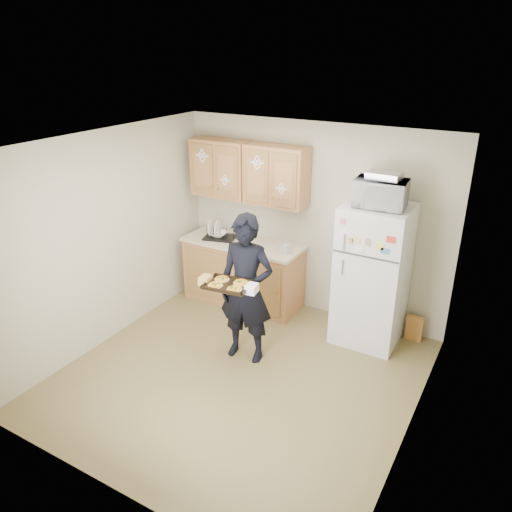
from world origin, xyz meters
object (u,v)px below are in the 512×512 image
object	(u,v)px
microwave	(380,193)
dish_rack	(220,232)
baking_tray	(228,285)
refrigerator	(372,275)
person	(246,289)

from	to	relation	value
microwave	dish_rack	xyz separation A→B (m)	(-2.15, 0.07, -0.87)
microwave	dish_rack	distance (m)	2.32
baking_tray	microwave	bearing A→B (deg)	41.43
microwave	refrigerator	bearing A→B (deg)	99.91
refrigerator	person	distance (m)	1.52
baking_tray	dish_rack	size ratio (longest dim) A/B	1.12
baking_tray	person	bearing A→B (deg)	74.93
person	microwave	distance (m)	1.79
baking_tray	microwave	world-z (taller)	microwave
refrigerator	person	xyz separation A→B (m)	(-1.08, -1.06, 0.01)
dish_rack	refrigerator	bearing A→B (deg)	-0.46
person	baking_tray	distance (m)	0.35
baking_tray	microwave	size ratio (longest dim) A/B	0.85
dish_rack	person	bearing A→B (deg)	-45.54
refrigerator	baking_tray	xyz separation A→B (m)	(-1.12, -1.36, 0.18)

